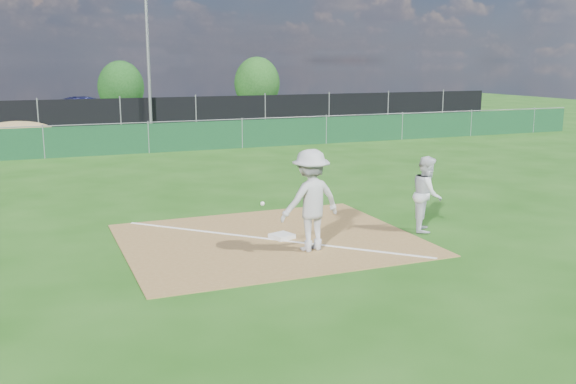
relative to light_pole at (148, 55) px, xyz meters
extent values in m
plane|color=#1A490F|center=(-1.50, -12.70, -4.00)|extent=(90.00, 90.00, 0.00)
cube|color=olive|center=(-1.50, -21.70, -3.99)|extent=(6.00, 5.00, 0.02)
cube|color=white|center=(-1.50, -21.70, -3.98)|extent=(5.01, 5.01, 0.01)
cube|color=#0F381D|center=(-1.50, -7.70, -3.40)|extent=(44.00, 0.05, 1.20)
ellipsoid|color=olive|center=(-6.50, -4.20, -3.42)|extent=(3.38, 2.60, 1.17)
cube|color=black|center=(-1.50, 0.30, -3.10)|extent=(46.00, 0.04, 1.80)
cube|color=black|center=(-1.50, 5.30, -4.00)|extent=(46.00, 9.00, 0.01)
cylinder|color=slate|center=(0.00, 0.00, 0.00)|extent=(0.16, 0.16, 8.00)
cube|color=silver|center=(-1.22, -21.73, -3.94)|extent=(0.53, 0.53, 0.09)
imported|color=silver|center=(-1.01, -22.71, -2.98)|extent=(1.40, 0.96, 2.01)
sphere|color=white|center=(-2.14, -23.08, -2.87)|extent=(0.08, 0.08, 0.08)
imported|color=silver|center=(1.98, -22.29, -3.17)|extent=(0.97, 1.02, 1.67)
imported|color=black|center=(-2.54, 4.95, -3.17)|extent=(5.16, 2.24, 1.65)
imported|color=black|center=(2.13, 5.69, -3.34)|extent=(4.81, 3.08, 1.30)
cylinder|color=#382316|center=(0.15, 11.76, -3.48)|extent=(0.24, 0.24, 1.04)
ellipsoid|color=#123F12|center=(0.15, 11.76, -2.08)|extent=(3.13, 3.13, 3.60)
cylinder|color=#382316|center=(9.97, 11.46, -3.44)|extent=(0.24, 0.24, 1.12)
ellipsoid|color=#174714|center=(9.97, 11.46, -1.94)|extent=(3.36, 3.36, 3.87)
camera|label=1|loc=(-6.04, -33.89, -0.30)|focal=40.00mm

